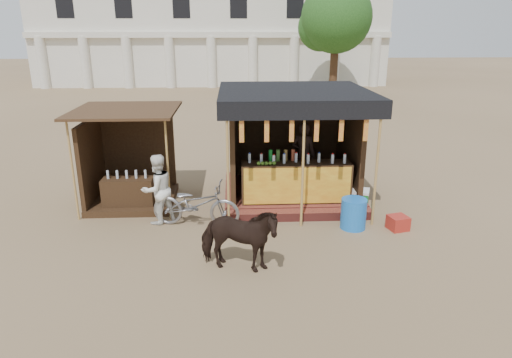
{
  "coord_description": "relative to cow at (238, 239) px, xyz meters",
  "views": [
    {
      "loc": [
        -0.46,
        -7.69,
        4.2
      ],
      "look_at": [
        0.0,
        1.6,
        1.1
      ],
      "focal_mm": 32.0,
      "sensor_mm": 36.0,
      "label": 1
    }
  ],
  "objects": [
    {
      "name": "bystander",
      "position": [
        -1.76,
        2.26,
        0.16
      ],
      "size": [
        0.97,
        0.96,
        1.58
      ],
      "primitive_type": "imported",
      "rotation": [
        0.0,
        0.0,
        3.85
      ],
      "color": "white",
      "rests_on": "ground"
    },
    {
      "name": "background_building",
      "position": [
        -1.59,
        30.29,
        3.35
      ],
      "size": [
        26.0,
        7.45,
        8.18
      ],
      "color": "silver",
      "rests_on": "ground"
    },
    {
      "name": "motorbike",
      "position": [
        -0.91,
        2.03,
        -0.12
      ],
      "size": [
        2.04,
        1.03,
        1.02
      ],
      "primitive_type": "imported",
      "rotation": [
        0.0,
        0.0,
        1.39
      ],
      "color": "gray",
      "rests_on": "ground"
    },
    {
      "name": "cooler",
      "position": [
        2.89,
        2.94,
        -0.4
      ],
      "size": [
        0.75,
        0.62,
        0.46
      ],
      "color": "#1B7B29",
      "rests_on": "ground"
    },
    {
      "name": "red_crate",
      "position": [
        3.5,
        1.61,
        -0.47
      ],
      "size": [
        0.48,
        0.46,
        0.31
      ],
      "primitive_type": "cube",
      "rotation": [
        0.0,
        0.0,
        0.25
      ],
      "color": "#A3251B",
      "rests_on": "ground"
    },
    {
      "name": "secondary_stall",
      "position": [
        -2.76,
        3.58,
        0.22
      ],
      "size": [
        2.4,
        2.4,
        2.38
      ],
      "color": "#372514",
      "rests_on": "ground"
    },
    {
      "name": "cow",
      "position": [
        0.0,
        0.0,
        0.0
      ],
      "size": [
        1.61,
        1.04,
        1.26
      ],
      "primitive_type": "imported",
      "rotation": [
        0.0,
        0.0,
        1.31
      ],
      "color": "black",
      "rests_on": "ground"
    },
    {
      "name": "main_stall",
      "position": [
        1.43,
        3.7,
        0.4
      ],
      "size": [
        3.6,
        3.61,
        2.78
      ],
      "color": "maroon",
      "rests_on": "ground"
    },
    {
      "name": "ground",
      "position": [
        0.41,
        0.34,
        -0.63
      ],
      "size": [
        120.0,
        120.0,
        0.0
      ],
      "primitive_type": "plane",
      "color": "#846B4C",
      "rests_on": "ground"
    },
    {
      "name": "tree",
      "position": [
        6.22,
        22.48,
        4.0
      ],
      "size": [
        4.5,
        4.4,
        7.0
      ],
      "color": "#382314",
      "rests_on": "ground"
    },
    {
      "name": "blue_barrel",
      "position": [
        2.53,
        1.74,
        -0.29
      ],
      "size": [
        0.62,
        0.62,
        0.67
      ],
      "primitive_type": "cylinder",
      "rotation": [
        0.0,
        0.0,
        0.13
      ],
      "color": "blue",
      "rests_on": "ground"
    }
  ]
}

